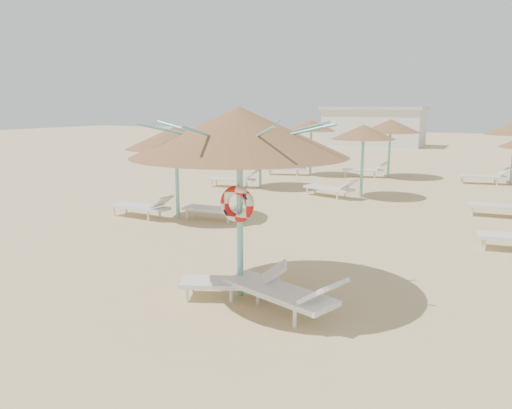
% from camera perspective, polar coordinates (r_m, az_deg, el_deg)
% --- Properties ---
extents(ground, '(120.00, 120.00, 0.00)m').
position_cam_1_polar(ground, '(9.10, -1.53, -9.91)').
color(ground, '#D0B37F').
rests_on(ground, ground).
extents(main_palapa, '(3.65, 3.65, 3.27)m').
position_cam_1_polar(main_palapa, '(8.34, -1.91, 8.25)').
color(main_palapa, '#71C5C4').
rests_on(main_palapa, ground).
extents(lounger_main_a, '(1.88, 1.19, 0.66)m').
position_cam_1_polar(lounger_main_a, '(8.68, -2.15, -8.76)').
color(lounger_main_a, white).
rests_on(lounger_main_a, ground).
extents(lounger_main_b, '(2.26, 1.32, 0.79)m').
position_cam_1_polar(lounger_main_b, '(8.05, 3.36, -9.93)').
color(lounger_main_b, white).
rests_on(lounger_main_b, ground).
extents(palapa_field, '(19.04, 14.46, 2.72)m').
position_cam_1_polar(palapa_field, '(17.68, 19.99, 7.38)').
color(palapa_field, '#71C5C4').
rests_on(palapa_field, ground).
extents(service_hut, '(8.40, 4.40, 3.25)m').
position_cam_1_polar(service_hut, '(43.69, 13.31, 8.71)').
color(service_hut, silver).
rests_on(service_hut, ground).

